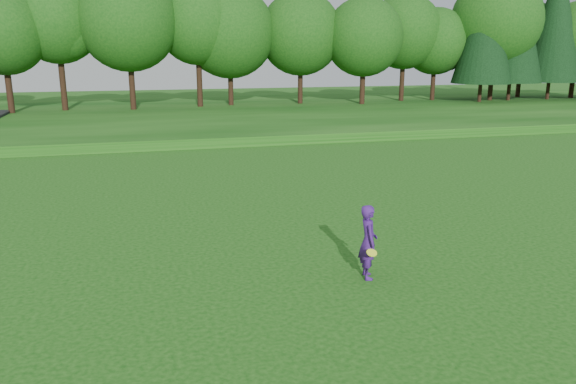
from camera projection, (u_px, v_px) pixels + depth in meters
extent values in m
plane|color=#10460D|center=(229.00, 277.00, 14.14)|extent=(140.00, 140.00, 0.00)
cube|color=#10460D|center=(164.00, 116.00, 45.92)|extent=(130.00, 30.00, 0.60)
cube|color=gray|center=(175.00, 147.00, 32.87)|extent=(130.00, 1.60, 0.04)
imported|color=#411973|center=(368.00, 242.00, 13.90)|extent=(0.56, 0.76, 1.89)
cylinder|color=#EBFF28|center=(372.00, 253.00, 13.42)|extent=(0.26, 0.25, 0.12)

